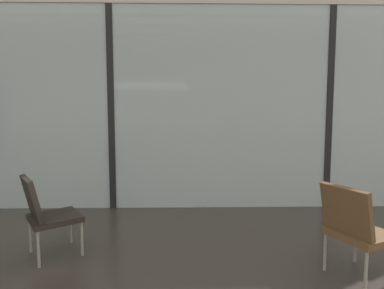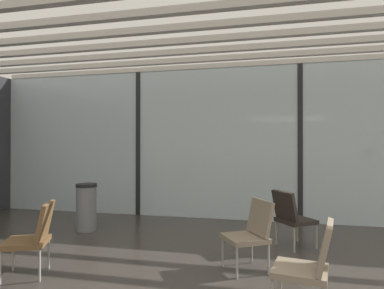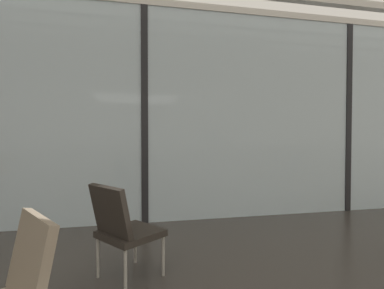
% 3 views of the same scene
% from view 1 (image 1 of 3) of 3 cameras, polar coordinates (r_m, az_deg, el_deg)
% --- Properties ---
extents(glass_curtain_wall, '(14.00, 0.08, 3.23)m').
position_cam_1_polar(glass_curtain_wall, '(5.00, -15.00, 6.61)').
color(glass_curtain_wall, silver).
rests_on(glass_curtain_wall, ground).
extents(window_mullion_1, '(0.10, 0.12, 3.23)m').
position_cam_1_polar(window_mullion_1, '(5.00, -15.00, 6.61)').
color(window_mullion_1, black).
rests_on(window_mullion_1, ground).
extents(window_mullion_2, '(0.10, 0.12, 3.23)m').
position_cam_1_polar(window_mullion_2, '(5.38, 24.45, 6.21)').
color(window_mullion_2, black).
rests_on(window_mullion_2, ground).
extents(parked_airplane, '(10.75, 4.09, 4.09)m').
position_cam_1_polar(parked_airplane, '(10.36, -5.14, 8.25)').
color(parked_airplane, '#B2BCD6').
rests_on(parked_airplane, ground).
extents(lounge_chair_3, '(0.71, 0.70, 0.87)m').
position_cam_1_polar(lounge_chair_3, '(3.57, -26.02, -11.27)').
color(lounge_chair_3, '#28231E').
rests_on(lounge_chair_3, ground).
extents(lounge_chair_6, '(0.67, 0.65, 0.87)m').
position_cam_1_polar(lounge_chair_6, '(3.17, 28.55, -13.41)').
color(lounge_chair_6, brown).
rests_on(lounge_chair_6, ground).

